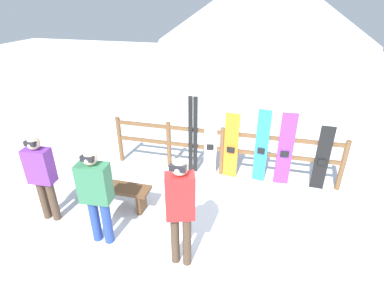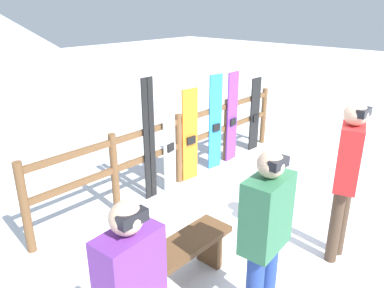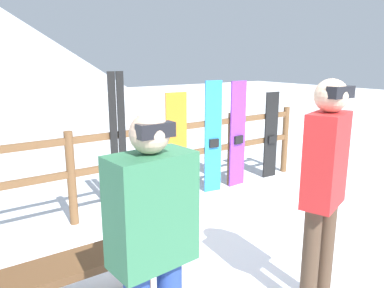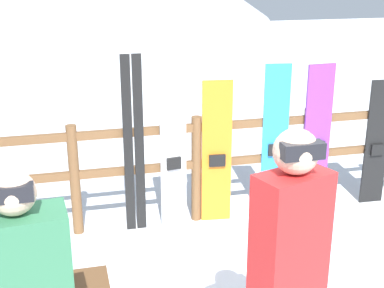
# 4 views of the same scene
# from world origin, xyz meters

# --- Properties ---
(ground_plane) EXTENTS (40.00, 40.00, 0.00)m
(ground_plane) POSITION_xyz_m (0.00, 0.00, 0.00)
(ground_plane) COLOR white
(fence) EXTENTS (4.88, 0.10, 1.10)m
(fence) POSITION_xyz_m (0.00, 1.76, 0.65)
(fence) COLOR brown
(fence) RESTS_ON ground
(bench) EXTENTS (1.24, 0.36, 0.47)m
(bench) POSITION_xyz_m (-1.66, 0.14, 0.34)
(bench) COLOR brown
(bench) RESTS_ON ground
(person_red) EXTENTS (0.44, 0.33, 1.76)m
(person_red) POSITION_xyz_m (-0.17, -0.81, 1.05)
(person_red) COLOR #4C3828
(person_red) RESTS_ON ground
(person_plaid_green) EXTENTS (0.48, 0.29, 1.63)m
(person_plaid_green) POSITION_xyz_m (-1.51, -0.69, 0.93)
(person_plaid_green) COLOR navy
(person_plaid_green) RESTS_ON ground
(ski_pair_black) EXTENTS (0.20, 0.02, 1.74)m
(ski_pair_black) POSITION_xyz_m (-0.63, 1.71, 0.87)
(ski_pair_black) COLOR black
(ski_pair_black) RESTS_ON ground
(snowboard_white) EXTENTS (0.26, 0.09, 1.49)m
(snowboard_white) POSITION_xyz_m (-0.25, 1.71, 0.74)
(snowboard_white) COLOR white
(snowboard_white) RESTS_ON ground
(snowboard_orange) EXTENTS (0.30, 0.08, 1.46)m
(snowboard_orange) POSITION_xyz_m (0.19, 1.71, 0.73)
(snowboard_orange) COLOR orange
(snowboard_orange) RESTS_ON ground
(snowboard_blue) EXTENTS (0.26, 0.08, 1.59)m
(snowboard_blue) POSITION_xyz_m (0.81, 1.71, 0.79)
(snowboard_blue) COLOR #288CE0
(snowboard_blue) RESTS_ON ground
(snowboard_purple) EXTENTS (0.30, 0.07, 1.57)m
(snowboard_purple) POSITION_xyz_m (1.27, 1.71, 0.78)
(snowboard_purple) COLOR purple
(snowboard_purple) RESTS_ON ground
(snowboard_black_stripe) EXTENTS (0.26, 0.06, 1.37)m
(snowboard_black_stripe) POSITION_xyz_m (1.98, 1.71, 0.68)
(snowboard_black_stripe) COLOR black
(snowboard_black_stripe) RESTS_ON ground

